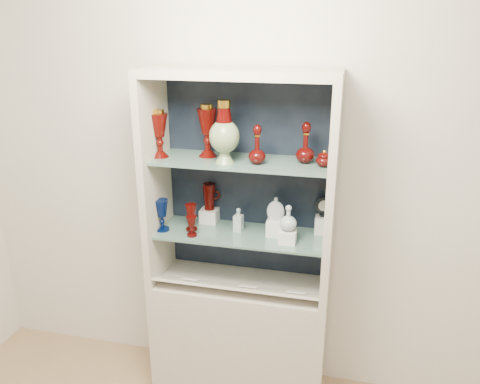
% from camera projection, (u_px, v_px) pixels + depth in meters
% --- Properties ---
extents(wall_back, '(3.50, 0.02, 2.80)m').
position_uv_depth(wall_back, '(249.00, 163.00, 2.67)').
color(wall_back, silver).
rests_on(wall_back, ground).
extents(cabinet_base, '(1.00, 0.40, 0.75)m').
position_uv_depth(cabinet_base, '(240.00, 337.00, 2.81)').
color(cabinet_base, beige).
rests_on(cabinet_base, ground).
extents(cabinet_back_panel, '(0.98, 0.02, 1.15)m').
position_uv_depth(cabinet_back_panel, '(248.00, 177.00, 2.67)').
color(cabinet_back_panel, black).
rests_on(cabinet_back_panel, cabinet_base).
extents(cabinet_side_left, '(0.04, 0.40, 1.15)m').
position_uv_depth(cabinet_side_left, '(156.00, 181.00, 2.60)').
color(cabinet_side_left, beige).
rests_on(cabinet_side_left, cabinet_base).
extents(cabinet_side_right, '(0.04, 0.40, 1.15)m').
position_uv_depth(cabinet_side_right, '(331.00, 195.00, 2.39)').
color(cabinet_side_right, beige).
rests_on(cabinet_side_right, cabinet_base).
extents(cabinet_top_cap, '(1.00, 0.40, 0.04)m').
position_uv_depth(cabinet_top_cap, '(240.00, 73.00, 2.29)').
color(cabinet_top_cap, beige).
rests_on(cabinet_top_cap, cabinet_side_left).
extents(shelf_lower, '(0.92, 0.34, 0.01)m').
position_uv_depth(shelf_lower, '(241.00, 234.00, 2.61)').
color(shelf_lower, slate).
rests_on(shelf_lower, cabinet_side_left).
extents(shelf_upper, '(0.92, 0.34, 0.01)m').
position_uv_depth(shelf_upper, '(241.00, 162.00, 2.47)').
color(shelf_upper, slate).
rests_on(shelf_upper, cabinet_side_left).
extents(label_ledge, '(0.92, 0.17, 0.09)m').
position_uv_depth(label_ledge, '(235.00, 287.00, 2.58)').
color(label_ledge, beige).
rests_on(label_ledge, cabinet_base).
extents(label_card_0, '(0.10, 0.06, 0.03)m').
position_uv_depth(label_card_0, '(296.00, 292.00, 2.50)').
color(label_card_0, white).
rests_on(label_card_0, label_ledge).
extents(label_card_1, '(0.10, 0.06, 0.03)m').
position_uv_depth(label_card_1, '(249.00, 287.00, 2.55)').
color(label_card_1, white).
rests_on(label_card_1, label_ledge).
extents(label_card_2, '(0.10, 0.06, 0.03)m').
position_uv_depth(label_card_2, '(190.00, 279.00, 2.63)').
color(label_card_2, white).
rests_on(label_card_2, label_ledge).
extents(pedestal_lamp_left, '(0.12, 0.12, 0.26)m').
position_uv_depth(pedestal_lamp_left, '(159.00, 134.00, 2.49)').
color(pedestal_lamp_left, '#4F0805').
rests_on(pedestal_lamp_left, shelf_upper).
extents(pedestal_lamp_right, '(0.12, 0.12, 0.28)m').
position_uv_depth(pedestal_lamp_right, '(207.00, 131.00, 2.50)').
color(pedestal_lamp_right, '#4F0805').
rests_on(pedestal_lamp_right, shelf_upper).
extents(enamel_urn, '(0.21, 0.21, 0.32)m').
position_uv_depth(enamel_urn, '(224.00, 132.00, 2.37)').
color(enamel_urn, '#0D401E').
rests_on(enamel_urn, shelf_upper).
extents(ruby_decanter_a, '(0.10, 0.10, 0.23)m').
position_uv_depth(ruby_decanter_a, '(257.00, 142.00, 2.36)').
color(ruby_decanter_a, '#460806').
rests_on(ruby_decanter_a, shelf_upper).
extents(ruby_decanter_b, '(0.11, 0.11, 0.23)m').
position_uv_depth(ruby_decanter_b, '(306.00, 141.00, 2.38)').
color(ruby_decanter_b, '#460806').
rests_on(ruby_decanter_b, shelf_upper).
extents(lidded_bowl, '(0.10, 0.10, 0.09)m').
position_uv_depth(lidded_bowl, '(324.00, 158.00, 2.34)').
color(lidded_bowl, '#460806').
rests_on(lidded_bowl, shelf_upper).
extents(cobalt_goblet, '(0.09, 0.09, 0.18)m').
position_uv_depth(cobalt_goblet, '(162.00, 215.00, 2.61)').
color(cobalt_goblet, '#000E3A').
rests_on(cobalt_goblet, shelf_lower).
extents(ruby_goblet_tall, '(0.07, 0.07, 0.15)m').
position_uv_depth(ruby_goblet_tall, '(191.00, 217.00, 2.62)').
color(ruby_goblet_tall, '#4F0805').
rests_on(ruby_goblet_tall, shelf_lower).
extents(ruby_goblet_small, '(0.07, 0.07, 0.12)m').
position_uv_depth(ruby_goblet_small, '(192.00, 226.00, 2.55)').
color(ruby_goblet_small, '#460806').
rests_on(ruby_goblet_small, shelf_lower).
extents(riser_ruby_pitcher, '(0.10, 0.10, 0.08)m').
position_uv_depth(riser_ruby_pitcher, '(210.00, 215.00, 2.74)').
color(riser_ruby_pitcher, silver).
rests_on(riser_ruby_pitcher, shelf_lower).
extents(ruby_pitcher, '(0.13, 0.11, 0.15)m').
position_uv_depth(ruby_pitcher, '(209.00, 197.00, 2.70)').
color(ruby_pitcher, '#4F0805').
rests_on(ruby_pitcher, riser_ruby_pitcher).
extents(clear_square_bottle, '(0.05, 0.05, 0.14)m').
position_uv_depth(clear_square_bottle, '(238.00, 220.00, 2.61)').
color(clear_square_bottle, '#A2B1BB').
rests_on(clear_square_bottle, shelf_lower).
extents(riser_flat_flask, '(0.09, 0.09, 0.09)m').
position_uv_depth(riser_flat_flask, '(275.00, 228.00, 2.56)').
color(riser_flat_flask, silver).
rests_on(riser_flat_flask, shelf_lower).
extents(flat_flask, '(0.10, 0.04, 0.14)m').
position_uv_depth(flat_flask, '(276.00, 209.00, 2.53)').
color(flat_flask, silver).
rests_on(flat_flask, riser_flat_flask).
extents(riser_clear_round_decanter, '(0.09, 0.09, 0.07)m').
position_uv_depth(riser_clear_round_decanter, '(288.00, 236.00, 2.48)').
color(riser_clear_round_decanter, silver).
rests_on(riser_clear_round_decanter, shelf_lower).
extents(clear_round_decanter, '(0.11, 0.11, 0.14)m').
position_uv_depth(clear_round_decanter, '(288.00, 219.00, 2.45)').
color(clear_round_decanter, '#A2B1BB').
rests_on(clear_round_decanter, riser_clear_round_decanter).
extents(riser_cameo_medallion, '(0.08, 0.08, 0.10)m').
position_uv_depth(riser_cameo_medallion, '(322.00, 225.00, 2.59)').
color(riser_cameo_medallion, silver).
rests_on(riser_cameo_medallion, shelf_lower).
extents(cameo_medallion, '(0.11, 0.07, 0.12)m').
position_uv_depth(cameo_medallion, '(324.00, 206.00, 2.55)').
color(cameo_medallion, black).
rests_on(cameo_medallion, riser_cameo_medallion).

